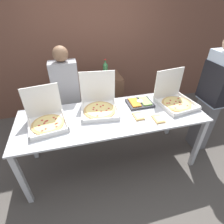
# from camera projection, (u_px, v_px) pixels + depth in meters

# --- Properties ---
(ground_plane) EXTENTS (16.00, 16.00, 0.00)m
(ground_plane) POSITION_uv_depth(u_px,v_px,m) (112.00, 160.00, 2.83)
(ground_plane) COLOR #514C47
(brick_wall_behind) EXTENTS (10.00, 0.06, 2.80)m
(brick_wall_behind) POSITION_uv_depth(u_px,v_px,m) (90.00, 45.00, 3.40)
(brick_wall_behind) COLOR brown
(brick_wall_behind) RESTS_ON ground_plane
(buffet_table) EXTENTS (2.47, 0.87, 0.89)m
(buffet_table) POSITION_uv_depth(u_px,v_px,m) (112.00, 121.00, 2.38)
(buffet_table) COLOR silver
(buffet_table) RESTS_ON ground_plane
(pizza_box_far_right) EXTENTS (0.54, 0.56, 0.48)m
(pizza_box_far_right) POSITION_uv_depth(u_px,v_px,m) (99.00, 104.00, 2.39)
(pizza_box_far_right) COLOR white
(pizza_box_far_right) RESTS_ON buffet_table
(pizza_box_far_left) EXTENTS (0.51, 0.52, 0.44)m
(pizza_box_far_left) POSITION_uv_depth(u_px,v_px,m) (46.00, 118.00, 2.13)
(pizza_box_far_left) COLOR white
(pizza_box_far_left) RESTS_ON buffet_table
(pizza_box_near_right) EXTENTS (0.53, 0.55, 0.46)m
(pizza_box_near_right) POSITION_uv_depth(u_px,v_px,m) (174.00, 99.00, 2.52)
(pizza_box_near_right) COLOR white
(pizza_box_near_right) RESTS_ON buffet_table
(paper_plate_front_right) EXTENTS (0.23, 0.23, 0.03)m
(paper_plate_front_right) POSITION_uv_depth(u_px,v_px,m) (158.00, 119.00, 2.23)
(paper_plate_front_right) COLOR white
(paper_plate_front_right) RESTS_ON buffet_table
(paper_plate_front_left) EXTENTS (0.22, 0.22, 0.03)m
(paper_plate_front_left) POSITION_uv_depth(u_px,v_px,m) (138.00, 116.00, 2.28)
(paper_plate_front_left) COLOR white
(paper_plate_front_left) RESTS_ON buffet_table
(veggie_tray) EXTENTS (0.36, 0.30, 0.05)m
(veggie_tray) POSITION_uv_depth(u_px,v_px,m) (140.00, 103.00, 2.54)
(veggie_tray) COLOR #28282D
(veggie_tray) RESTS_ON buffet_table
(sideboard_podium) EXTENTS (0.62, 0.48, 1.06)m
(sideboard_podium) POSITION_uv_depth(u_px,v_px,m) (104.00, 102.00, 3.29)
(sideboard_podium) COLOR #4C3323
(sideboard_podium) RESTS_ON ground_plane
(soda_bottle) EXTENTS (0.08, 0.08, 0.28)m
(soda_bottle) POSITION_uv_depth(u_px,v_px,m) (105.00, 69.00, 2.94)
(soda_bottle) COLOR #2D6638
(soda_bottle) RESTS_ON sideboard_podium
(soda_can_silver) EXTENTS (0.07, 0.07, 0.12)m
(soda_can_silver) POSITION_uv_depth(u_px,v_px,m) (92.00, 78.00, 2.76)
(soda_can_silver) COLOR silver
(soda_can_silver) RESTS_ON sideboard_podium
(person_guest_plaid) EXTENTS (0.40, 0.22, 1.65)m
(person_guest_plaid) POSITION_uv_depth(u_px,v_px,m) (67.00, 96.00, 2.80)
(person_guest_plaid) COLOR black
(person_guest_plaid) RESTS_ON ground_plane
(person_server_vest) EXTENTS (0.24, 0.42, 1.83)m
(person_server_vest) POSITION_uv_depth(u_px,v_px,m) (213.00, 93.00, 2.55)
(person_server_vest) COLOR slate
(person_server_vest) RESTS_ON ground_plane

